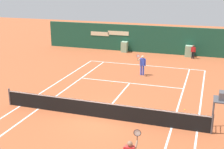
# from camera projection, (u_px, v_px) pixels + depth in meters

# --- Properties ---
(ground_plane) EXTENTS (80.00, 80.00, 0.01)m
(ground_plane) POSITION_uv_depth(u_px,v_px,m) (104.00, 114.00, 17.67)
(ground_plane) COLOR #A8512D
(tennis_net) EXTENTS (12.10, 0.10, 1.07)m
(tennis_net) POSITION_uv_depth(u_px,v_px,m) (100.00, 109.00, 17.00)
(tennis_net) COLOR #4C4C51
(tennis_net) RESTS_ON ground_plane
(sponsor_back_wall) EXTENTS (25.00, 1.02, 2.89)m
(sponsor_back_wall) POSITION_uv_depth(u_px,v_px,m) (156.00, 40.00, 32.14)
(sponsor_back_wall) COLOR #194C38
(sponsor_back_wall) RESTS_ON ground_plane
(umpire_chair) EXTENTS (1.00, 1.00, 2.55)m
(umpire_chair) POSITION_uv_depth(u_px,v_px,m) (224.00, 100.00, 15.09)
(umpire_chair) COLOR #47474C
(umpire_chair) RESTS_ON ground_plane
(player_on_baseline) EXTENTS (0.67, 0.69, 1.87)m
(player_on_baseline) POSITION_uv_depth(u_px,v_px,m) (142.00, 64.00, 24.63)
(player_on_baseline) COLOR blue
(player_on_baseline) RESTS_ON ground_plane
(ball_kid_centre_post) EXTENTS (0.46, 0.21, 1.38)m
(ball_kid_centre_post) POSITION_uv_depth(u_px,v_px,m) (193.00, 51.00, 29.97)
(ball_kid_centre_post) COLOR black
(ball_kid_centre_post) RESTS_ON ground_plane
(tennis_ball_near_service_line) EXTENTS (0.07, 0.07, 0.07)m
(tennis_ball_near_service_line) POSITION_uv_depth(u_px,v_px,m) (185.00, 110.00, 18.13)
(tennis_ball_near_service_line) COLOR #CCE033
(tennis_ball_near_service_line) RESTS_ON ground_plane
(tennis_ball_mid_court) EXTENTS (0.07, 0.07, 0.07)m
(tennis_ball_mid_court) POSITION_uv_depth(u_px,v_px,m) (112.00, 83.00, 22.86)
(tennis_ball_mid_court) COLOR #CCE033
(tennis_ball_mid_court) RESTS_ON ground_plane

